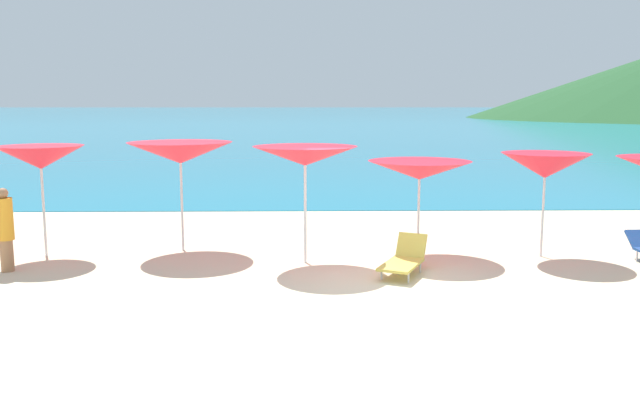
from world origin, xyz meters
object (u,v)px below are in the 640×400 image
object	(u,v)px
lounge_chair_0	(404,259)
beachgoer_2	(5,228)
umbrella_1	(40,158)
umbrella_5	(545,166)
umbrella_4	(419,170)
umbrella_3	(305,156)
umbrella_2	(180,153)

from	to	relation	value
lounge_chair_0	beachgoer_2	bearing A→B (deg)	-157.59
umbrella_1	umbrella_5	world-z (taller)	umbrella_1
umbrella_4	beachgoer_2	distance (m)	8.32
umbrella_3	umbrella_4	xyz separation A→B (m)	(2.41, 0.65, -0.36)
umbrella_1	umbrella_3	xyz separation A→B (m)	(5.52, -0.70, 0.08)
umbrella_1	umbrella_5	size ratio (longest dim) A/B	1.07
umbrella_2	umbrella_1	bearing A→B (deg)	-170.21
umbrella_1	lounge_chair_0	bearing A→B (deg)	-12.48
umbrella_4	beachgoer_2	bearing A→B (deg)	-171.35
umbrella_1	umbrella_3	distance (m)	5.57
umbrella_3	beachgoer_2	distance (m)	5.93
beachgoer_2	umbrella_4	bearing A→B (deg)	171.07
umbrella_5	beachgoer_2	xyz separation A→B (m)	(-10.75, -1.04, -1.07)
umbrella_2	umbrella_5	size ratio (longest dim) A/B	1.09
lounge_chair_0	umbrella_4	bearing A→B (deg)	96.51
umbrella_2	umbrella_4	distance (m)	5.16
beachgoer_2	lounge_chair_0	bearing A→B (deg)	159.81
umbrella_5	lounge_chair_0	size ratio (longest dim) A/B	1.44
umbrella_2	lounge_chair_0	xyz separation A→B (m)	(4.58, -2.12, -1.86)
umbrella_5	umbrella_3	bearing A→B (deg)	-174.92
umbrella_1	umbrella_2	world-z (taller)	umbrella_2
umbrella_1	umbrella_5	xyz separation A→B (m)	(10.52, -0.25, -0.17)
umbrella_4	lounge_chair_0	distance (m)	2.27
umbrella_1	umbrella_4	bearing A→B (deg)	-0.34
umbrella_4	umbrella_2	bearing A→B (deg)	174.05
umbrella_1	beachgoer_2	bearing A→B (deg)	-100.29
umbrella_5	beachgoer_2	bearing A→B (deg)	-174.49
umbrella_2	umbrella_5	bearing A→B (deg)	-5.48
umbrella_1	beachgoer_2	world-z (taller)	umbrella_1
umbrella_2	beachgoer_2	xyz separation A→B (m)	(-3.05, -1.78, -1.30)
umbrella_1	lounge_chair_0	size ratio (longest dim) A/B	1.54
beachgoer_2	umbrella_2	bearing A→B (deg)	-167.36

